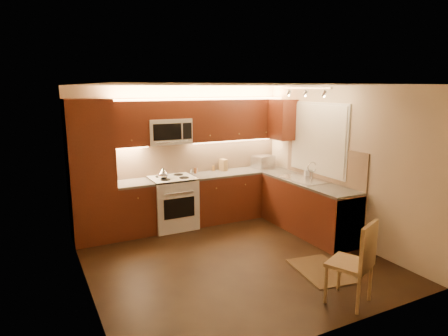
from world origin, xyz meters
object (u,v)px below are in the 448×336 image
microwave (168,131)px  dining_chair (350,262)px  soap_bottle (307,172)px  stove (173,203)px  kettle (163,173)px  toaster_oven (263,162)px  sink (304,175)px  knife_block (223,165)px

microwave → dining_chair: bearing=-74.6°
soap_bottle → microwave: bearing=171.2°
stove → dining_chair: bearing=-74.0°
kettle → toaster_oven: bearing=7.0°
microwave → sink: bearing=-32.2°
stove → microwave: (0.00, 0.14, 1.26)m
stove → knife_block: 1.25m
sink → toaster_oven: (-0.05, 1.22, 0.05)m
toaster_oven → sink: bearing=-100.5°
sink → toaster_oven: 1.22m
microwave → kettle: size_ratio=3.77×
stove → sink: bearing=-29.4°
knife_block → microwave: bearing=173.9°
kettle → dining_chair: bearing=-68.0°
microwave → sink: size_ratio=0.88×
stove → kettle: 0.59m
knife_block → soap_bottle: bearing=-54.3°
soap_bottle → dining_chair: soap_bottle is taller
stove → kettle: (-0.19, -0.06, 0.56)m
stove → microwave: bearing=90.0°
soap_bottle → dining_chair: (-1.26, -2.38, -0.49)m
microwave → kettle: bearing=-133.0°
stove → toaster_oven: 2.03m
stove → sink: (2.00, -1.12, 0.52)m
stove → sink: size_ratio=1.07×
kettle → knife_block: size_ratio=0.90×
microwave → soap_bottle: microwave is taller
sink → kettle: kettle is taller
stove → kettle: size_ratio=4.57×
kettle → dining_chair: kettle is taller
sink → stove: bearing=150.6°
microwave → toaster_oven: 2.07m
microwave → knife_block: bearing=2.6°
toaster_oven → soap_bottle: 1.07m
sink → dining_chair: (-1.05, -2.20, -0.47)m
kettle → dining_chair: (1.14, -3.26, -0.52)m
stove → dining_chair: dining_chair is taller
kettle → knife_block: knife_block is taller
stove → knife_block: size_ratio=4.12×
knife_block → sink: bearing=-64.4°
sink → dining_chair: bearing=-115.5°
microwave → sink: (2.00, -1.26, -0.74)m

